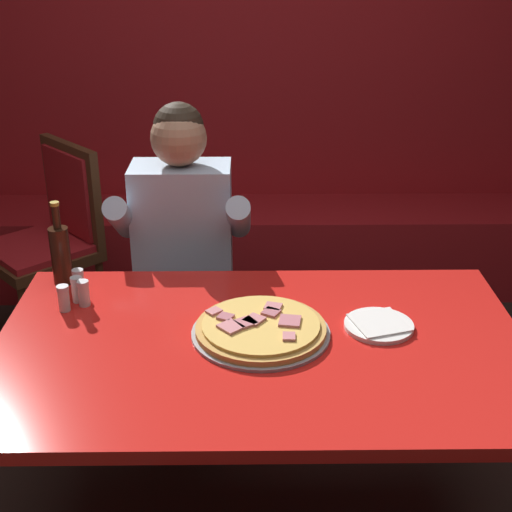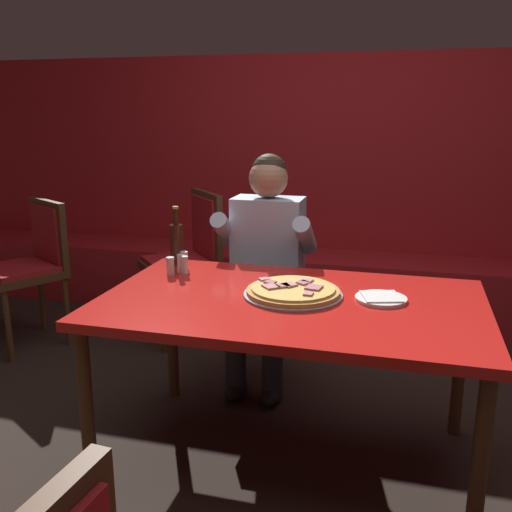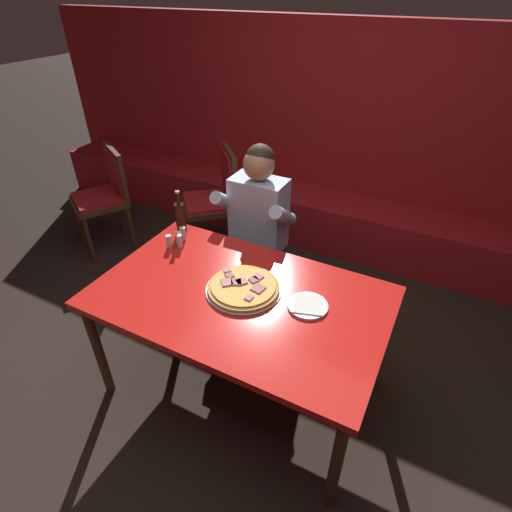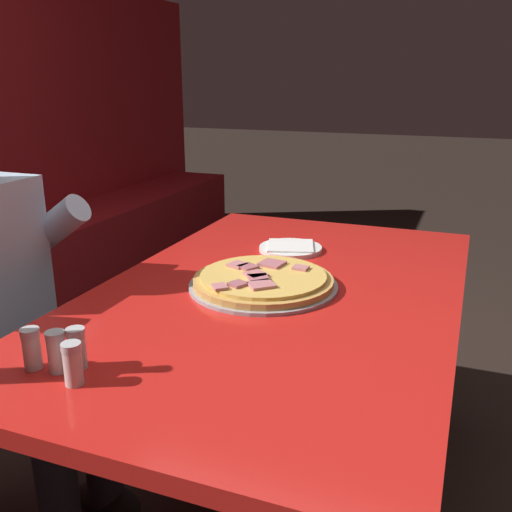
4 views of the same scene
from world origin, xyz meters
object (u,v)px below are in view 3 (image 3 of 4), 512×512
object	(u,v)px
pizza	(244,288)
beer_bottle	(180,216)
main_dining_table	(240,304)
shaker_black_pepper	(179,238)
shaker_parmesan	(180,242)
shaker_oregano	(169,242)
dining_chair_near_left	(106,192)
shaker_red_pepper_flakes	(183,234)
plate_white_paper	(308,306)
dining_chair_side_aisle	(217,195)
diner_seated_blue_shirt	(253,228)

from	to	relation	value
pizza	beer_bottle	world-z (taller)	beer_bottle
main_dining_table	shaker_black_pepper	xyz separation A→B (m)	(-0.59, 0.26, 0.11)
pizza	shaker_parmesan	bearing A→B (deg)	161.58
main_dining_table	shaker_oregano	world-z (taller)	shaker_oregano
shaker_oregano	dining_chair_near_left	world-z (taller)	dining_chair_near_left
shaker_red_pepper_flakes	plate_white_paper	bearing A→B (deg)	-13.90
plate_white_paper	shaker_red_pepper_flakes	distance (m)	0.98
dining_chair_side_aisle	shaker_oregano	bearing A→B (deg)	-73.09
pizza	diner_seated_blue_shirt	distance (m)	0.73
dining_chair_near_left	beer_bottle	bearing A→B (deg)	-21.53
shaker_parmesan	shaker_black_pepper	xyz separation A→B (m)	(-0.03, 0.03, 0.00)
beer_bottle	shaker_oregano	bearing A→B (deg)	-76.07
pizza	plate_white_paper	bearing A→B (deg)	5.63
plate_white_paper	shaker_red_pepper_flakes	bearing A→B (deg)	166.10
shaker_black_pepper	shaker_oregano	bearing A→B (deg)	-114.97
main_dining_table	plate_white_paper	bearing A→B (deg)	12.42
shaker_oregano	diner_seated_blue_shirt	world-z (taller)	diner_seated_blue_shirt
shaker_red_pepper_flakes	shaker_black_pepper	bearing A→B (deg)	-82.99
plate_white_paper	shaker_red_pepper_flakes	size ratio (longest dim) A/B	2.44
plate_white_paper	diner_seated_blue_shirt	world-z (taller)	diner_seated_blue_shirt
beer_bottle	diner_seated_blue_shirt	size ratio (longest dim) A/B	0.23
shaker_oregano	main_dining_table	bearing A→B (deg)	-17.77
beer_bottle	dining_chair_near_left	xyz separation A→B (m)	(-1.21, 0.48, -0.30)
pizza	dining_chair_near_left	bearing A→B (deg)	156.21
shaker_parmesan	diner_seated_blue_shirt	bearing A→B (deg)	60.44
shaker_black_pepper	dining_chair_side_aisle	distance (m)	1.06
shaker_oregano	dining_chair_near_left	distance (m)	1.45
shaker_red_pepper_flakes	dining_chair_side_aisle	bearing A→B (deg)	110.09
shaker_parmesan	dining_chair_side_aisle	bearing A→B (deg)	110.26
beer_bottle	shaker_parmesan	distance (m)	0.21
plate_white_paper	dining_chair_side_aisle	size ratio (longest dim) A/B	0.21
shaker_parmesan	shaker_red_pepper_flakes	bearing A→B (deg)	112.12
shaker_parmesan	dining_chair_side_aisle	world-z (taller)	dining_chair_side_aisle
main_dining_table	shaker_black_pepper	bearing A→B (deg)	156.23
diner_seated_blue_shirt	dining_chair_near_left	world-z (taller)	diner_seated_blue_shirt
plate_white_paper	shaker_black_pepper	bearing A→B (deg)	169.21
shaker_oregano	dining_chair_side_aisle	world-z (taller)	dining_chair_side_aisle
shaker_parmesan	diner_seated_blue_shirt	distance (m)	0.55
plate_white_paper	shaker_black_pepper	distance (m)	0.96
main_dining_table	pizza	size ratio (longest dim) A/B	3.77
beer_bottle	diner_seated_blue_shirt	distance (m)	0.51
main_dining_table	beer_bottle	xyz separation A→B (m)	(-0.67, 0.39, 0.18)
main_dining_table	plate_white_paper	size ratio (longest dim) A/B	7.43
main_dining_table	shaker_parmesan	xyz separation A→B (m)	(-0.56, 0.23, 0.11)
plate_white_paper	shaker_parmesan	xyz separation A→B (m)	(-0.92, 0.15, 0.03)
shaker_red_pepper_flakes	dining_chair_side_aisle	xyz separation A→B (m)	(-0.34, 0.93, -0.21)
beer_bottle	diner_seated_blue_shirt	bearing A→B (deg)	39.86
pizza	beer_bottle	distance (m)	0.76
pizza	dining_chair_side_aisle	world-z (taller)	dining_chair_side_aisle
pizza	shaker_oregano	xyz separation A→B (m)	(-0.62, 0.15, 0.02)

